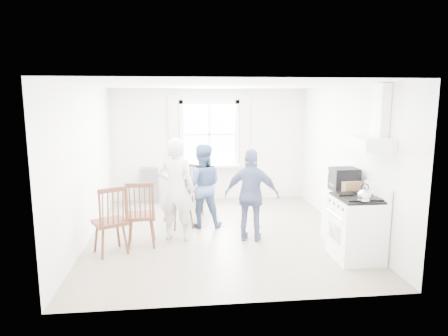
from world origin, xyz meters
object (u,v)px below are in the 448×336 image
at_px(low_cabinet, 342,216).
at_px(person_mid, 202,186).
at_px(stereo_stack, 344,179).
at_px(windsor_chair_b, 140,208).
at_px(person_left, 176,189).
at_px(windsor_chair_c, 112,214).
at_px(gas_stove, 356,227).
at_px(windsor_chair_a, 182,198).
at_px(person_right, 252,195).

height_order(low_cabinet, person_mid, person_mid).
height_order(stereo_stack, windsor_chair_b, stereo_stack).
relative_size(person_left, person_mid, 1.13).
bearing_deg(windsor_chair_c, person_mid, 41.83).
xyz_separation_m(gas_stove, windsor_chair_c, (-3.64, 0.51, 0.18)).
xyz_separation_m(windsor_chair_a, windsor_chair_b, (-0.67, -0.89, 0.08)).
bearing_deg(stereo_stack, gas_stove, -93.98).
bearing_deg(gas_stove, windsor_chair_c, 172.08).
xyz_separation_m(gas_stove, stereo_stack, (0.04, 0.64, 0.60)).
distance_m(windsor_chair_b, windsor_chair_c, 0.48).
relative_size(windsor_chair_c, person_right, 0.70).
bearing_deg(low_cabinet, windsor_chair_c, -177.00).
distance_m(windsor_chair_b, person_left, 0.69).
relative_size(windsor_chair_b, windsor_chair_c, 1.01).
bearing_deg(windsor_chair_c, low_cabinet, 3.00).
xyz_separation_m(gas_stove, windsor_chair_a, (-2.57, 1.67, 0.11)).
relative_size(low_cabinet, windsor_chair_b, 0.82).
distance_m(stereo_stack, windsor_chair_a, 2.86).
xyz_separation_m(person_left, person_right, (1.25, -0.17, -0.09)).
distance_m(low_cabinet, person_left, 2.80).
height_order(gas_stove, windsor_chair_a, gas_stove).
bearing_deg(person_mid, low_cabinet, 158.17).
xyz_separation_m(windsor_chair_c, person_mid, (1.44, 1.29, 0.11)).
xyz_separation_m(windsor_chair_a, windsor_chair_c, (-1.06, -1.16, 0.07)).
relative_size(stereo_stack, windsor_chair_b, 0.38).
distance_m(stereo_stack, windsor_chair_c, 3.71).
xyz_separation_m(windsor_chair_a, person_right, (1.15, -0.73, 0.19)).
bearing_deg(person_right, windsor_chair_a, -15.57).
height_order(windsor_chair_b, person_mid, person_mid).
bearing_deg(windsor_chair_b, windsor_chair_a, 53.14).
bearing_deg(low_cabinet, windsor_chair_a, 159.92).
height_order(windsor_chair_a, person_left, person_left).
distance_m(windsor_chair_a, windsor_chair_b, 1.11).
bearing_deg(windsor_chair_b, windsor_chair_c, -145.56).
xyz_separation_m(windsor_chair_b, windsor_chair_c, (-0.40, -0.27, -0.00)).
bearing_deg(windsor_chair_b, person_left, 30.00).
bearing_deg(windsor_chair_b, stereo_stack, -2.46).
bearing_deg(windsor_chair_a, windsor_chair_b, -126.86).
relative_size(gas_stove, person_mid, 0.72).
xyz_separation_m(low_cabinet, person_left, (-2.74, 0.40, 0.42)).
relative_size(stereo_stack, person_left, 0.24).
height_order(windsor_chair_a, person_mid, person_mid).
bearing_deg(low_cabinet, windsor_chair_b, 178.65).
bearing_deg(person_mid, windsor_chair_c, 45.69).
distance_m(windsor_chair_a, person_left, 0.64).
xyz_separation_m(low_cabinet, person_right, (-1.49, 0.24, 0.33)).
distance_m(windsor_chair_b, person_mid, 1.46).
height_order(windsor_chair_c, person_mid, person_mid).
bearing_deg(person_left, stereo_stack, -175.75).
relative_size(windsor_chair_a, person_left, 0.55).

